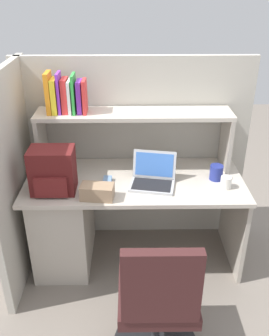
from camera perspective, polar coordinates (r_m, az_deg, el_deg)
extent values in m
plane|color=slate|center=(3.15, -0.01, -13.37)|extent=(8.00, 8.00, 0.00)
cube|color=beige|center=(2.74, -0.01, -2.02)|extent=(1.60, 0.70, 0.03)
cube|color=#B6AD9F|center=(2.98, -10.75, -8.16)|extent=(0.40, 0.64, 0.70)
cube|color=#B6AD9F|center=(3.05, 14.96, -7.82)|extent=(0.03, 0.64, 0.70)
cube|color=#B2ADA0|center=(3.05, -0.12, 2.50)|extent=(1.84, 0.05, 1.55)
cube|color=#B2ADA0|center=(2.79, -17.75, -1.48)|extent=(0.05, 1.06, 1.55)
cube|color=#B3A99C|center=(2.89, -14.10, 3.79)|extent=(0.03, 0.28, 0.42)
cube|color=#B3A99C|center=(2.91, 13.88, 3.95)|extent=(0.03, 0.28, 0.42)
cube|color=beige|center=(2.73, -0.08, 8.31)|extent=(1.44, 0.28, 0.03)
cube|color=orange|center=(2.74, -13.03, 11.20)|extent=(0.03, 0.15, 0.29)
cube|color=yellow|center=(2.74, -12.16, 10.79)|extent=(0.04, 0.15, 0.25)
cube|color=purple|center=(2.73, -11.46, 11.25)|extent=(0.02, 0.14, 0.29)
cube|color=red|center=(2.74, -10.62, 10.89)|extent=(0.04, 0.14, 0.24)
cube|color=white|center=(2.73, -9.85, 10.80)|extent=(0.02, 0.17, 0.24)
cube|color=green|center=(2.71, -9.30, 11.20)|extent=(0.02, 0.16, 0.28)
cube|color=purple|center=(2.72, -8.44, 10.81)|extent=(0.03, 0.14, 0.23)
cube|color=red|center=(2.71, -7.66, 10.85)|extent=(0.02, 0.14, 0.24)
cube|color=#B7BABF|center=(2.64, 2.70, -2.67)|extent=(0.35, 0.27, 0.02)
cube|color=black|center=(2.62, 2.68, -2.57)|extent=(0.30, 0.22, 0.00)
cube|color=#B7BABF|center=(2.69, 3.07, 0.59)|extent=(0.32, 0.12, 0.20)
cube|color=#3F72CC|center=(2.68, 3.05, 0.52)|extent=(0.28, 0.10, 0.16)
cube|color=#591919|center=(2.58, -12.46, -0.34)|extent=(0.30, 0.20, 0.32)
cube|color=maroon|center=(2.52, -12.72, -2.89)|extent=(0.22, 0.04, 0.14)
cube|color=#7299C6|center=(2.69, -4.18, -1.96)|extent=(0.06, 0.11, 0.03)
cylinder|color=white|center=(2.68, 13.87, -2.16)|extent=(0.08, 0.08, 0.09)
cube|color=#9E7F60|center=(2.50, -5.75, -3.65)|extent=(0.23, 0.15, 0.10)
cylinder|color=navy|center=(2.77, 12.46, -0.67)|extent=(0.10, 0.10, 0.11)
cylinder|color=#262628|center=(2.39, 3.34, -22.19)|extent=(0.05, 0.05, 0.41)
cube|color=#3F1E1E|center=(2.24, 3.49, -18.80)|extent=(0.44, 0.44, 0.08)
cube|color=#3F1E1E|center=(1.91, 4.14, -17.77)|extent=(0.40, 0.06, 0.44)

